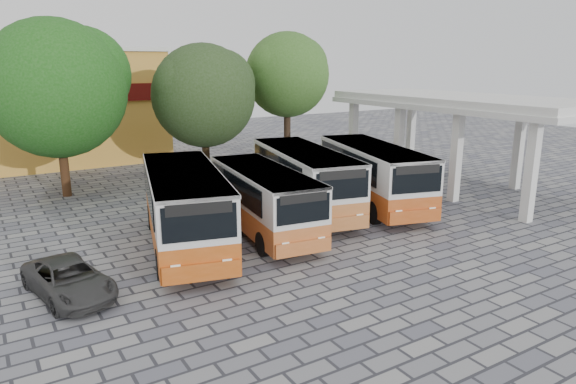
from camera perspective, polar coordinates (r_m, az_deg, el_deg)
ground at (r=22.51m, az=8.16°, el=-4.78°), size 90.00×90.00×0.00m
terminal_shelter at (r=31.69m, az=18.69°, el=9.24°), size 6.80×15.80×5.40m
shophouse_block at (r=42.44m, az=-28.16°, el=8.39°), size 20.40×10.40×8.30m
bus_far_left at (r=20.68m, az=-11.40°, el=-1.30°), size 4.76×9.32×3.19m
bus_centre_left at (r=22.12m, az=-2.70°, el=-0.55°), size 3.39×8.13×2.84m
bus_centre_right at (r=25.13m, az=1.81°, el=1.71°), size 4.46×9.19×3.16m
bus_far_right at (r=26.58m, az=9.45°, el=2.21°), size 4.92×9.26×3.15m
tree_left at (r=30.48m, az=-24.28°, el=10.89°), size 7.75×7.38×9.59m
tree_middle at (r=32.21m, az=-9.25°, el=10.89°), size 6.59×6.28×8.42m
tree_right at (r=36.20m, az=-0.01°, el=13.18°), size 6.08×5.79×9.31m
parked_car at (r=17.98m, az=-23.18°, el=-8.92°), size 2.68×4.39×1.14m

